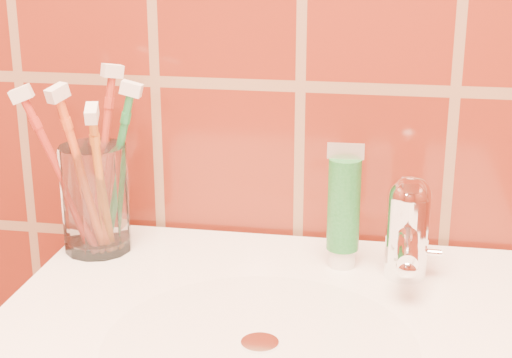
# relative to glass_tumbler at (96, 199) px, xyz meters

# --- Properties ---
(glass_tumbler) EXTENTS (0.09, 0.09, 0.13)m
(glass_tumbler) POSITION_rel_glass_tumbler_xyz_m (0.00, 0.00, 0.00)
(glass_tumbler) COLOR white
(glass_tumbler) RESTS_ON pedestal_sink
(toothpaste_tube) EXTENTS (0.04, 0.04, 0.15)m
(toothpaste_tube) POSITION_rel_glass_tumbler_xyz_m (0.30, 0.00, 0.00)
(toothpaste_tube) COLOR white
(toothpaste_tube) RESTS_ON pedestal_sink
(faucet) EXTENTS (0.05, 0.11, 0.12)m
(faucet) POSITION_rel_glass_tumbler_xyz_m (0.37, -0.02, -0.00)
(faucet) COLOR white
(faucet) RESTS_ON pedestal_sink
(toothbrush_0) EXTENTS (0.08, 0.08, 0.21)m
(toothbrush_0) POSITION_rel_glass_tumbler_xyz_m (0.02, 0.01, 0.04)
(toothbrush_0) COLOR #217D40
(toothbrush_0) RESTS_ON glass_tumbler
(toothbrush_1) EXTENTS (0.10, 0.10, 0.23)m
(toothbrush_1) POSITION_rel_glass_tumbler_xyz_m (0.01, 0.02, 0.04)
(toothbrush_1) COLOR #B03625
(toothbrush_1) RESTS_ON glass_tumbler
(toothbrush_2) EXTENTS (0.07, 0.15, 0.22)m
(toothbrush_2) POSITION_rel_glass_tumbler_xyz_m (0.02, -0.03, 0.03)
(toothbrush_2) COLOR #C36D22
(toothbrush_2) RESTS_ON glass_tumbler
(toothbrush_3) EXTENTS (0.13, 0.12, 0.21)m
(toothbrush_3) POSITION_rel_glass_tumbler_xyz_m (-0.03, -0.02, 0.04)
(toothbrush_3) COLOR #AD3125
(toothbrush_3) RESTS_ON glass_tumbler
(toothbrush_4) EXTENTS (0.10, 0.13, 0.23)m
(toothbrush_4) POSITION_rel_glass_tumbler_xyz_m (-0.00, -0.03, 0.04)
(toothbrush_4) COLOR orange
(toothbrush_4) RESTS_ON glass_tumbler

